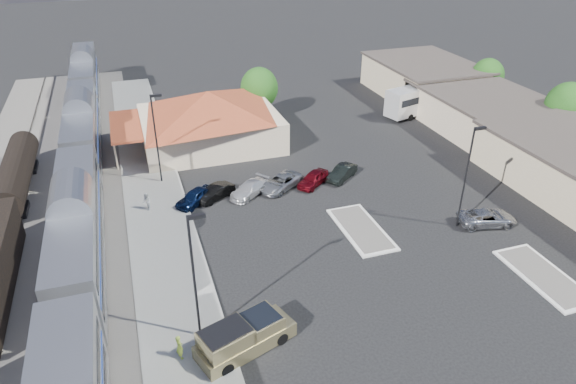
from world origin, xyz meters
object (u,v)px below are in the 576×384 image
object	(u,v)px
pickup_truck	(246,336)
coach_bus	(424,97)
suv	(487,218)
station_depot	(209,118)

from	to	relation	value
pickup_truck	coach_bus	xyz separation A→B (m)	(32.50, 33.09, 1.17)
suv	pickup_truck	bearing A→B (deg)	120.03
coach_bus	suv	bearing A→B (deg)	143.89
suv	coach_bus	size ratio (longest dim) A/B	0.41
station_depot	coach_bus	bearing A→B (deg)	2.51
station_depot	coach_bus	size ratio (longest dim) A/B	1.52
suv	coach_bus	world-z (taller)	coach_bus
pickup_truck	suv	size ratio (longest dim) A/B	1.33
station_depot	pickup_truck	distance (m)	32.15
pickup_truck	coach_bus	distance (m)	46.40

